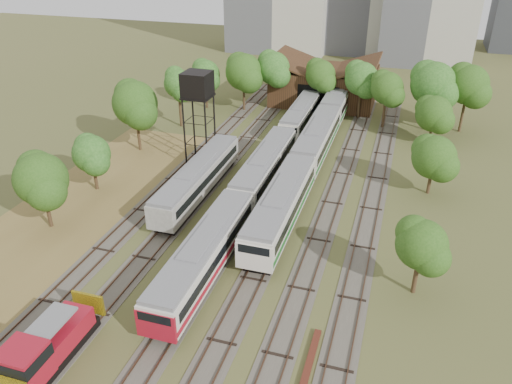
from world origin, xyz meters
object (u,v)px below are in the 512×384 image
(railcar_red_set, at_px, (239,205))
(railcar_green_set, at_px, (317,140))
(water_tower, at_px, (197,87))
(shunter_locomotive, at_px, (45,349))

(railcar_red_set, relative_size, railcar_green_set, 0.66)
(railcar_green_set, xyz_separation_m, water_tower, (-13.03, -5.96, 7.24))
(railcar_red_set, distance_m, shunter_locomotive, 21.69)
(railcar_green_set, distance_m, water_tower, 16.05)
(railcar_green_set, relative_size, water_tower, 4.72)
(water_tower, bearing_deg, railcar_red_set, -52.94)
(shunter_locomotive, bearing_deg, water_tower, 95.28)
(railcar_green_set, bearing_deg, shunter_locomotive, -104.47)
(railcar_green_set, height_order, water_tower, water_tower)
(railcar_green_set, bearing_deg, water_tower, -155.42)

